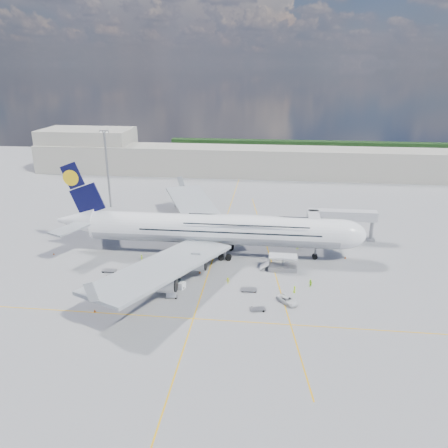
# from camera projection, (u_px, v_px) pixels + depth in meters

# --- Properties ---
(ground) EXTENTS (300.00, 300.00, 0.00)m
(ground) POSITION_uv_depth(u_px,v_px,m) (209.00, 272.00, 101.10)
(ground) COLOR gray
(ground) RESTS_ON ground
(taxi_line_main) EXTENTS (0.25, 220.00, 0.01)m
(taxi_line_main) POSITION_uv_depth(u_px,v_px,m) (209.00, 272.00, 101.10)
(taxi_line_main) COLOR #EBA90C
(taxi_line_main) RESTS_ON ground
(taxi_line_cross) EXTENTS (120.00, 0.25, 0.01)m
(taxi_line_cross) POSITION_uv_depth(u_px,v_px,m) (193.00, 319.00, 82.43)
(taxi_line_cross) COLOR #EBA90C
(taxi_line_cross) RESTS_ON ground
(taxi_line_diag) EXTENTS (14.16, 99.06, 0.01)m
(taxi_line_diag) POSITION_uv_depth(u_px,v_px,m) (270.00, 257.00, 108.95)
(taxi_line_diag) COLOR #EBA90C
(taxi_line_diag) RESTS_ON ground
(airliner) EXTENTS (77.26, 79.15, 23.71)m
(airliner) POSITION_uv_depth(u_px,v_px,m) (215.00, 229.00, 108.04)
(airliner) COLOR white
(airliner) RESTS_ON ground
(jet_bridge) EXTENTS (18.80, 12.10, 8.50)m
(jet_bridge) POSITION_uv_depth(u_px,v_px,m) (332.00, 219.00, 115.13)
(jet_bridge) COLOR #B7B7BC
(jet_bridge) RESTS_ON ground
(cargo_loader) EXTENTS (8.53, 3.20, 3.67)m
(cargo_loader) POSITION_uv_depth(u_px,v_px,m) (282.00, 265.00, 101.59)
(cargo_loader) COLOR silver
(cargo_loader) RESTS_ON ground
(light_mast) EXTENTS (3.00, 0.70, 25.50)m
(light_mast) POSITION_uv_depth(u_px,v_px,m) (107.00, 168.00, 142.77)
(light_mast) COLOR gray
(light_mast) RESTS_ON ground
(terminal) EXTENTS (180.00, 16.00, 12.00)m
(terminal) POSITION_uv_depth(u_px,v_px,m) (241.00, 161.00, 187.68)
(terminal) COLOR #B2AD9E
(terminal) RESTS_ON ground
(hangar) EXTENTS (40.00, 22.00, 18.00)m
(hangar) POSITION_uv_depth(u_px,v_px,m) (88.00, 149.00, 198.71)
(hangar) COLOR #B2AD9E
(hangar) RESTS_ON ground
(tree_line) EXTENTS (160.00, 6.00, 8.00)m
(tree_line) POSITION_uv_depth(u_px,v_px,m) (324.00, 149.00, 226.13)
(tree_line) COLOR #193814
(tree_line) RESTS_ON ground
(dolly_row_a) EXTENTS (2.95, 2.19, 1.67)m
(dolly_row_a) POSITION_uv_depth(u_px,v_px,m) (140.00, 289.00, 91.62)
(dolly_row_a) COLOR gray
(dolly_row_a) RESTS_ON ground
(dolly_row_b) EXTENTS (2.76, 1.59, 0.39)m
(dolly_row_b) POSITION_uv_depth(u_px,v_px,m) (113.00, 275.00, 98.96)
(dolly_row_b) COLOR gray
(dolly_row_b) RESTS_ON ground
(dolly_row_c) EXTENTS (2.86, 1.88, 1.67)m
(dolly_row_c) POSITION_uv_depth(u_px,v_px,m) (171.00, 294.00, 89.55)
(dolly_row_c) COLOR gray
(dolly_row_c) RESTS_ON ground
(dolly_back) EXTENTS (3.21, 1.77, 0.46)m
(dolly_back) POSITION_uv_depth(u_px,v_px,m) (109.00, 270.00, 100.91)
(dolly_back) COLOR gray
(dolly_back) RESTS_ON ground
(dolly_nose_far) EXTENTS (3.19, 2.22, 0.42)m
(dolly_nose_far) POSITION_uv_depth(u_px,v_px,m) (258.00, 309.00, 85.11)
(dolly_nose_far) COLOR gray
(dolly_nose_far) RESTS_ON ground
(dolly_nose_near) EXTENTS (3.41, 2.00, 0.48)m
(dolly_nose_near) POSITION_uv_depth(u_px,v_px,m) (249.00, 289.00, 92.39)
(dolly_nose_near) COLOR gray
(dolly_nose_near) RESTS_ON ground
(baggage_tug) EXTENTS (3.47, 2.58, 1.97)m
(baggage_tug) POSITION_uv_depth(u_px,v_px,m) (178.00, 284.00, 93.60)
(baggage_tug) COLOR white
(baggage_tug) RESTS_ON ground
(catering_truck_inner) EXTENTS (7.38, 3.38, 4.27)m
(catering_truck_inner) POSITION_uv_depth(u_px,v_px,m) (183.00, 224.00, 125.75)
(catering_truck_inner) COLOR gray
(catering_truck_inner) RESTS_ON ground
(catering_truck_outer) EXTENTS (7.51, 4.05, 4.24)m
(catering_truck_outer) POSITION_uv_depth(u_px,v_px,m) (185.00, 202.00, 146.16)
(catering_truck_outer) COLOR gray
(catering_truck_outer) RESTS_ON ground
(service_van) EXTENTS (4.82, 5.12, 1.34)m
(service_van) POSITION_uv_depth(u_px,v_px,m) (287.00, 300.00, 87.56)
(service_van) COLOR white
(service_van) RESTS_ON ground
(crew_nose) EXTENTS (0.83, 0.65, 1.99)m
(crew_nose) POSITION_uv_depth(u_px,v_px,m) (298.00, 246.00, 112.66)
(crew_nose) COLOR #C3FE1A
(crew_nose) RESTS_ON ground
(crew_loader) EXTENTS (1.12, 1.16, 1.88)m
(crew_loader) POSITION_uv_depth(u_px,v_px,m) (310.00, 284.00, 93.66)
(crew_loader) COLOR #A0F619
(crew_loader) RESTS_ON ground
(crew_wing) EXTENTS (0.46, 1.01, 1.70)m
(crew_wing) POSITION_uv_depth(u_px,v_px,m) (142.00, 258.00, 106.27)
(crew_wing) COLOR #CDFA1A
(crew_wing) RESTS_ON ground
(crew_van) EXTENTS (0.75, 0.89, 1.56)m
(crew_van) POSITION_uv_depth(u_px,v_px,m) (294.00, 289.00, 91.54)
(crew_van) COLOR #C2FD1A
(crew_van) RESTS_ON ground
(crew_tug) EXTENTS (1.11, 0.90, 1.50)m
(crew_tug) POSITION_uv_depth(u_px,v_px,m) (228.00, 281.00, 95.25)
(crew_tug) COLOR yellow
(crew_tug) RESTS_ON ground
(cone_nose) EXTENTS (0.44, 0.44, 0.56)m
(cone_nose) POSITION_uv_depth(u_px,v_px,m) (345.00, 257.00, 107.93)
(cone_nose) COLOR #DF5C0B
(cone_nose) RESTS_ON ground
(cone_wing_left_inner) EXTENTS (0.43, 0.43, 0.54)m
(cone_wing_left_inner) POSITION_uv_depth(u_px,v_px,m) (196.00, 229.00, 126.36)
(cone_wing_left_inner) COLOR #DF5C0B
(cone_wing_left_inner) RESTS_ON ground
(cone_wing_left_outer) EXTENTS (0.38, 0.38, 0.48)m
(cone_wing_left_outer) POSITION_uv_depth(u_px,v_px,m) (159.00, 221.00, 133.10)
(cone_wing_left_outer) COLOR #DF5C0B
(cone_wing_left_outer) RESTS_ON ground
(cone_wing_right_inner) EXTENTS (0.45, 0.45, 0.57)m
(cone_wing_right_inner) POSITION_uv_depth(u_px,v_px,m) (200.00, 272.00, 100.28)
(cone_wing_right_inner) COLOR #DF5C0B
(cone_wing_right_inner) RESTS_ON ground
(cone_wing_right_outer) EXTENTS (0.47, 0.47, 0.60)m
(cone_wing_right_outer) POSITION_uv_depth(u_px,v_px,m) (95.00, 311.00, 84.53)
(cone_wing_right_outer) COLOR #DF5C0B
(cone_wing_right_outer) RESTS_ON ground
(cone_tail) EXTENTS (0.41, 0.41, 0.52)m
(cone_tail) POSITION_uv_depth(u_px,v_px,m) (54.00, 254.00, 110.11)
(cone_tail) COLOR #DF5C0B
(cone_tail) RESTS_ON ground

